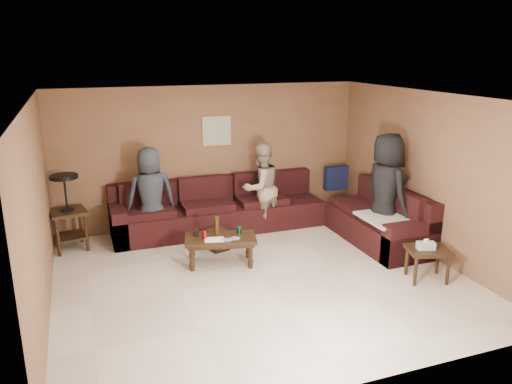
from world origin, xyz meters
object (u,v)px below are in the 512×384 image
at_px(coffee_table, 220,241).
at_px(end_table_left, 67,211).
at_px(person_right, 386,191).
at_px(side_table_right, 428,253).
at_px(waste_bin, 218,240).
at_px(sectional_sofa, 274,216).
at_px(person_middle, 261,188).
at_px(person_left, 151,195).

bearing_deg(coffee_table, end_table_left, 146.43).
height_order(end_table_left, person_right, person_right).
bearing_deg(side_table_right, waste_bin, 140.00).
bearing_deg(person_right, side_table_right, 170.97).
height_order(sectional_sofa, waste_bin, sectional_sofa).
bearing_deg(sectional_sofa, waste_bin, -163.04).
distance_m(person_middle, person_right, 2.11).
bearing_deg(sectional_sofa, side_table_right, -60.55).
relative_size(sectional_sofa, coffee_table, 4.10).
bearing_deg(side_table_right, coffee_table, 149.73).
height_order(side_table_right, person_left, person_left).
xyz_separation_m(person_middle, person_right, (1.60, -1.38, 0.15)).
height_order(end_table_left, person_middle, person_middle).
relative_size(end_table_left, side_table_right, 1.84).
xyz_separation_m(person_left, person_middle, (1.88, -0.11, -0.02)).
xyz_separation_m(sectional_sofa, coffee_table, (-1.20, -0.88, 0.04)).
distance_m(person_left, person_right, 3.78).
xyz_separation_m(sectional_sofa, person_left, (-2.00, 0.39, 0.48)).
bearing_deg(coffee_table, sectional_sofa, 36.17).
relative_size(coffee_table, person_right, 0.61).
bearing_deg(person_right, person_left, 64.03).
relative_size(coffee_table, person_middle, 0.73).
height_order(sectional_sofa, side_table_right, sectional_sofa).
bearing_deg(person_right, person_middle, 46.41).
bearing_deg(side_table_right, person_right, 83.81).
height_order(end_table_left, waste_bin, end_table_left).
xyz_separation_m(coffee_table, person_left, (-0.80, 1.27, 0.43)).
bearing_deg(person_middle, person_left, -22.08).
xyz_separation_m(end_table_left, person_middle, (3.18, -0.23, 0.14)).
bearing_deg(coffee_table, person_right, -4.54).
bearing_deg(coffee_table, person_left, 122.15).
relative_size(sectional_sofa, waste_bin, 13.90).
bearing_deg(coffee_table, person_middle, 47.18).
xyz_separation_m(sectional_sofa, end_table_left, (-3.30, 0.51, 0.32)).
bearing_deg(end_table_left, side_table_right, -31.79).
bearing_deg(end_table_left, person_right, -18.57).
xyz_separation_m(sectional_sofa, person_right, (1.47, -1.09, 0.60)).
bearing_deg(person_right, coffee_table, 82.62).
bearing_deg(coffee_table, side_table_right, -30.27).
height_order(side_table_right, person_right, person_right).
xyz_separation_m(coffee_table, waste_bin, (0.12, 0.55, -0.20)).
relative_size(side_table_right, person_right, 0.36).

